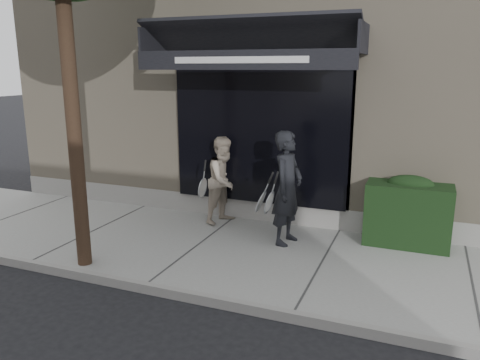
% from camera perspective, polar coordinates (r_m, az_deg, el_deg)
% --- Properties ---
extents(ground, '(80.00, 80.00, 0.00)m').
position_cam_1_polar(ground, '(7.09, 9.87, -10.76)').
color(ground, black).
rests_on(ground, ground).
extents(sidewalk, '(20.00, 3.00, 0.12)m').
position_cam_1_polar(sidewalk, '(7.07, 9.89, -10.32)').
color(sidewalk, gray).
rests_on(sidewalk, ground).
extents(curb, '(20.00, 0.10, 0.14)m').
position_cam_1_polar(curb, '(5.71, 6.51, -16.20)').
color(curb, gray).
rests_on(curb, ground).
extents(building_facade, '(14.30, 8.04, 5.64)m').
position_cam_1_polar(building_facade, '(11.38, 15.74, 12.26)').
color(building_facade, tan).
rests_on(building_facade, ground).
extents(hedge, '(1.30, 0.70, 1.14)m').
position_cam_1_polar(hedge, '(7.93, 19.79, -3.67)').
color(hedge, black).
rests_on(hedge, sidewalk).
extents(pedestrian_front, '(0.71, 0.88, 1.83)m').
position_cam_1_polar(pedestrian_front, '(7.45, 5.78, -1.01)').
color(pedestrian_front, black).
rests_on(pedestrian_front, sidewalk).
extents(pedestrian_back, '(0.83, 0.95, 1.58)m').
position_cam_1_polar(pedestrian_back, '(8.48, -1.92, 0.02)').
color(pedestrian_back, '#B9A894').
rests_on(pedestrian_back, sidewalk).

